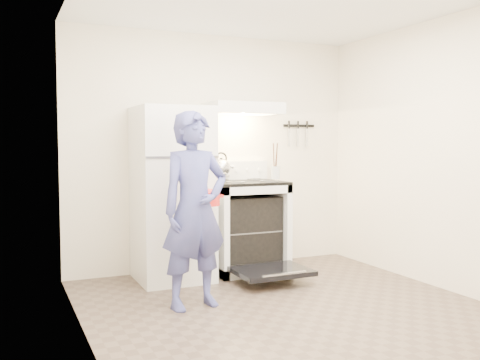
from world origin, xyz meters
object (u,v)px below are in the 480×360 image
object	(u,v)px
dutch_oven	(206,199)
person	(195,210)
stove_body	(246,228)
tea_kettle	(221,167)
refrigerator	(172,194)

from	to	relation	value
dutch_oven	person	bearing A→B (deg)	-121.74
stove_body	tea_kettle	bearing A→B (deg)	137.61
refrigerator	person	xyz separation A→B (m)	(-0.10, -0.94, -0.05)
refrigerator	tea_kettle	size ratio (longest dim) A/B	5.64
stove_body	dutch_oven	world-z (taller)	dutch_oven
refrigerator	person	distance (m)	0.95
person	refrigerator	bearing A→B (deg)	74.67
tea_kettle	stove_body	bearing A→B (deg)	-42.39
stove_body	person	size ratio (longest dim) A/B	0.57
refrigerator	tea_kettle	distance (m)	0.69
refrigerator	person	world-z (taller)	refrigerator
stove_body	tea_kettle	distance (m)	0.70
person	dutch_oven	bearing A→B (deg)	48.77
refrigerator	stove_body	xyz separation A→B (m)	(0.81, 0.02, -0.39)
refrigerator	dutch_oven	xyz separation A→B (m)	(0.15, -0.55, -0.00)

